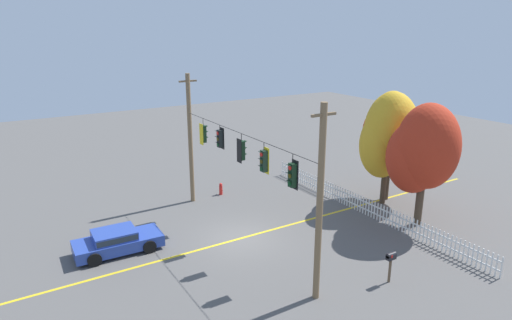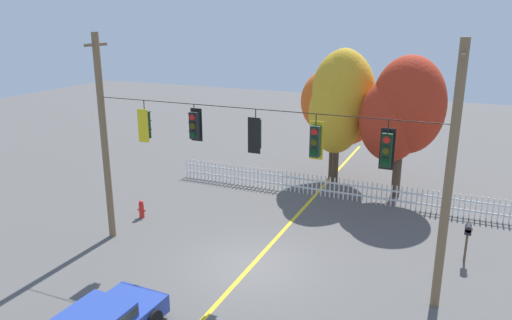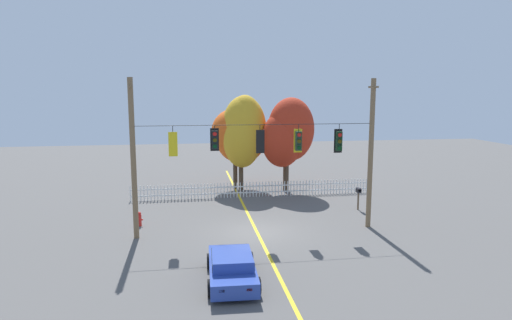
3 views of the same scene
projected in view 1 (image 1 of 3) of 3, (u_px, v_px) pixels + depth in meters
ground at (241, 238)px, 22.78m from camera, size 80.00×80.00×0.00m
lane_centerline_stripe at (241, 238)px, 22.78m from camera, size 0.16×36.00×0.01m
signal_support_span at (240, 164)px, 21.62m from camera, size 12.44×1.10×7.92m
traffic_signal_westbound_side at (203, 134)px, 24.83m from camera, size 0.43×0.38×1.49m
traffic_signal_southbound_primary at (220, 138)px, 23.13m from camera, size 0.43×0.38×1.30m
traffic_signal_eastbound_side at (241, 150)px, 21.29m from camera, size 0.43×0.38×1.43m
traffic_signal_northbound_primary at (264, 161)px, 19.67m from camera, size 0.43×0.38×1.46m
traffic_signal_northbound_secondary at (293, 175)px, 17.92m from camera, size 0.43×0.38×1.53m
white_picket_fence at (363, 205)px, 25.72m from camera, size 16.57×0.06×1.04m
autumn_maple_near_fence at (392, 137)px, 26.75m from camera, size 4.03×3.51×5.99m
autumn_maple_mid at (389, 134)px, 25.92m from camera, size 3.22×3.29×7.00m
autumn_oak_far_east at (422, 151)px, 23.09m from camera, size 3.84×3.01×6.82m
parked_car at (117, 241)px, 21.24m from camera, size 2.01×4.17×1.15m
fire_hydrant at (221, 189)px, 28.69m from camera, size 0.38×0.22×0.79m
roadside_mailbox at (391, 258)px, 18.54m from camera, size 0.25×0.44×1.40m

